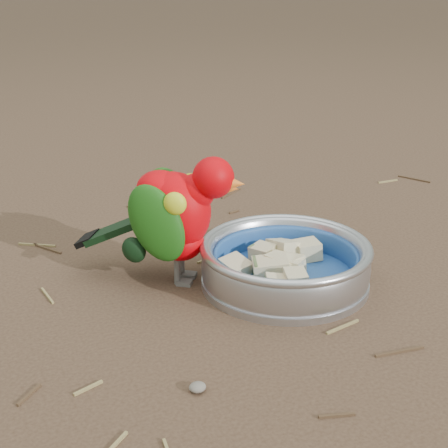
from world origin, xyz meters
name	(u,v)px	position (x,y,z in m)	size (l,w,h in m)	color
ground	(316,290)	(0.00, 0.00, 0.00)	(60.00, 60.00, 0.00)	#4A3425
food_bowl	(285,279)	(-0.03, 0.03, 0.01)	(0.23, 0.23, 0.02)	#B2B2BA
bowl_wall	(286,260)	(-0.03, 0.03, 0.04)	(0.23, 0.23, 0.04)	#B2B2BA
fruit_wedges	(285,264)	(-0.03, 0.03, 0.03)	(0.14, 0.14, 0.03)	beige
lory_parrot	(175,222)	(-0.16, 0.11, 0.09)	(0.10, 0.21, 0.17)	#D30007
ground_debris	(319,285)	(0.01, 0.01, 0.00)	(0.90, 0.80, 0.01)	olive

